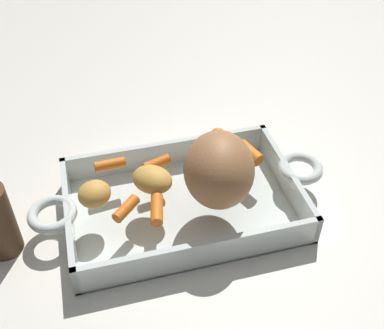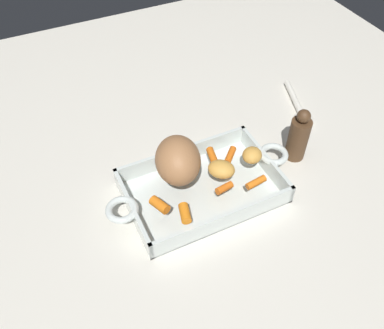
% 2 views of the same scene
% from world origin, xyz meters
% --- Properties ---
extents(ground_plane, '(1.79, 1.79, 0.00)m').
position_xyz_m(ground_plane, '(0.00, 0.00, 0.00)').
color(ground_plane, silver).
extents(roasting_dish, '(0.45, 0.22, 0.05)m').
position_xyz_m(roasting_dish, '(0.00, 0.00, 0.02)').
color(roasting_dish, silver).
rests_on(roasting_dish, ground_plane).
extents(pork_roast, '(0.13, 0.14, 0.10)m').
position_xyz_m(pork_roast, '(0.04, -0.03, 0.10)').
color(pork_roast, '#A26D43').
rests_on(pork_roast, roasting_dish).
extents(baby_carrot_southwest, '(0.04, 0.04, 0.02)m').
position_xyz_m(baby_carrot_southwest, '(-0.09, -0.03, 0.06)').
color(baby_carrot_southwest, orange).
rests_on(baby_carrot_southwest, roasting_dish).
extents(baby_carrot_center_right, '(0.05, 0.02, 0.02)m').
position_xyz_m(baby_carrot_center_right, '(-0.10, 0.07, 0.06)').
color(baby_carrot_center_right, orange).
rests_on(baby_carrot_center_right, roasting_dish).
extents(baby_carrot_center_left, '(0.04, 0.02, 0.02)m').
position_xyz_m(baby_carrot_center_left, '(-0.03, 0.05, 0.06)').
color(baby_carrot_center_left, orange).
rests_on(baby_carrot_center_left, roasting_dish).
extents(baby_carrot_northwest, '(0.03, 0.05, 0.02)m').
position_xyz_m(baby_carrot_northwest, '(0.08, 0.08, 0.06)').
color(baby_carrot_northwest, orange).
rests_on(baby_carrot_northwest, roasting_dish).
extents(baby_carrot_short, '(0.03, 0.05, 0.02)m').
position_xyz_m(baby_carrot_short, '(-0.05, -0.04, 0.06)').
color(baby_carrot_short, orange).
rests_on(baby_carrot_short, roasting_dish).
extents(baby_carrot_northeast, '(0.04, 0.05, 0.02)m').
position_xyz_m(baby_carrot_northeast, '(0.12, 0.04, 0.06)').
color(baby_carrot_northeast, orange).
rests_on(baby_carrot_northeast, roasting_dish).
extents(potato_corner, '(0.08, 0.08, 0.03)m').
position_xyz_m(potato_corner, '(-0.04, 0.01, 0.07)').
color(potato_corner, gold).
rests_on(potato_corner, roasting_dish).
extents(potato_whole, '(0.06, 0.06, 0.03)m').
position_xyz_m(potato_whole, '(-0.13, 0.00, 0.07)').
color(potato_whole, gold).
rests_on(potato_whole, roasting_dish).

